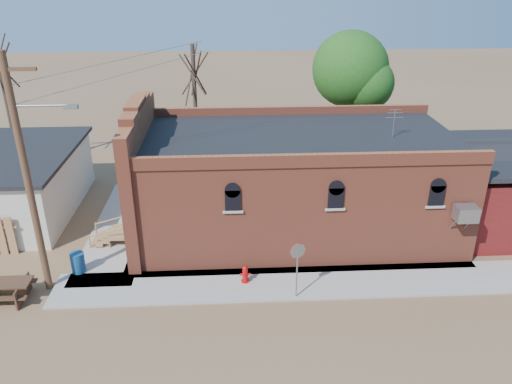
{
  "coord_description": "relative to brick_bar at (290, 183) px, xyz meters",
  "views": [
    {
      "loc": [
        -1.06,
        -15.34,
        11.43
      ],
      "look_at": [
        0.03,
        4.45,
        2.4
      ],
      "focal_mm": 35.0,
      "sensor_mm": 36.0,
      "label": 1
    }
  ],
  "objects": [
    {
      "name": "ground",
      "position": [
        -1.64,
        -5.49,
        -2.34
      ],
      "size": [
        120.0,
        120.0,
        0.0
      ],
      "primitive_type": "plane",
      "color": "brown",
      "rests_on": "ground"
    },
    {
      "name": "sidewalk_south",
      "position": [
        -0.14,
        -4.59,
        -2.3
      ],
      "size": [
        19.0,
        2.2,
        0.08
      ],
      "primitive_type": "cube",
      "color": "#9E9991",
      "rests_on": "ground"
    },
    {
      "name": "sidewalk_west",
      "position": [
        -7.94,
        0.51,
        -2.3
      ],
      "size": [
        2.6,
        10.0,
        0.08
      ],
      "primitive_type": "cube",
      "color": "#9E9991",
      "rests_on": "ground"
    },
    {
      "name": "brick_bar",
      "position": [
        0.0,
        0.0,
        0.0
      ],
      "size": [
        16.4,
        7.97,
        6.3
      ],
      "color": "#AB4C34",
      "rests_on": "ground"
    },
    {
      "name": "red_shed",
      "position": [
        9.86,
        0.01,
        -0.07
      ],
      "size": [
        5.4,
        6.4,
        4.3
      ],
      "color": "#5B190F",
      "rests_on": "ground"
    },
    {
      "name": "utility_pole",
      "position": [
        -9.79,
        -4.29,
        2.43
      ],
      "size": [
        3.12,
        0.26,
        9.0
      ],
      "color": "#4D2F1E",
      "rests_on": "ground"
    },
    {
      "name": "tree_bare_near",
      "position": [
        -4.64,
        7.51,
        3.62
      ],
      "size": [
        2.8,
        2.8,
        7.65
      ],
      "color": "#473628",
      "rests_on": "ground"
    },
    {
      "name": "tree_leafy",
      "position": [
        4.36,
        8.01,
        3.59
      ],
      "size": [
        4.4,
        4.4,
        8.15
      ],
      "color": "#473628",
      "rests_on": "ground"
    },
    {
      "name": "fire_hydrant",
      "position": [
        -2.22,
        -4.44,
        -1.9
      ],
      "size": [
        0.4,
        0.38,
        0.72
      ],
      "rotation": [
        0.0,
        0.0,
        0.11
      ],
      "color": "#BC0A0A",
      "rests_on": "sidewalk_south"
    },
    {
      "name": "stop_sign",
      "position": [
        -0.35,
        -5.49,
        -0.49
      ],
      "size": [
        0.6,
        0.28,
        2.3
      ],
      "rotation": [
        0.0,
        0.0,
        -0.03
      ],
      "color": "gray",
      "rests_on": "sidewalk_south"
    },
    {
      "name": "trash_barrel",
      "position": [
        -8.94,
        -3.34,
        -1.84
      ],
      "size": [
        0.6,
        0.6,
        0.85
      ],
      "primitive_type": "cylinder",
      "rotation": [
        0.0,
        0.0,
        0.1
      ],
      "color": "navy",
      "rests_on": "sidewalk_west"
    },
    {
      "name": "picnic_table",
      "position": [
        -11.14,
        -4.99,
        -1.83
      ],
      "size": [
        1.88,
        1.47,
        0.78
      ],
      "rotation": [
        0.0,
        0.0,
        0.0
      ],
      "color": "#492D1D",
      "rests_on": "ground"
    }
  ]
}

